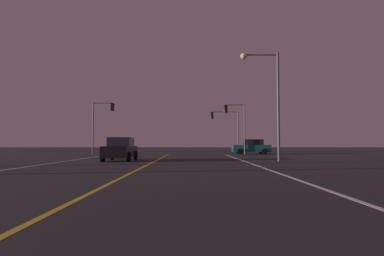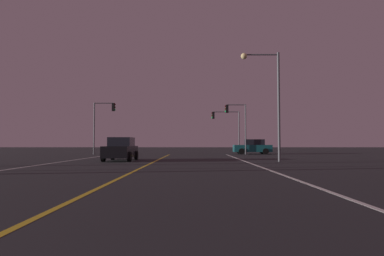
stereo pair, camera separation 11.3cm
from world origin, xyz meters
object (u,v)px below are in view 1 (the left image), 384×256
Objects in this scene: traffic_light_near_right at (236,118)px; traffic_light_near_left at (104,116)px; car_oncoming at (121,149)px; traffic_light_far_right at (225,122)px; street_lamp_right_far at (270,91)px; car_crossing_side at (252,147)px.

traffic_light_near_left reaches higher than traffic_light_near_right.
traffic_light_near_right reaches higher than car_oncoming.
traffic_light_far_right is at bearing 153.33° from car_oncoming.
street_lamp_right_far reaches higher than car_oncoming.
car_oncoming is 21.21m from traffic_light_far_right.
car_crossing_side is 0.56× the size of street_lamp_right_far.
traffic_light_near_left is (-4.85, 13.24, 3.45)m from car_oncoming.
traffic_light_near_left reaches higher than car_crossing_side.
traffic_light_near_right is at bearing 0.00° from traffic_light_near_left.
traffic_light_near_right is 0.74× the size of street_lamp_right_far.
traffic_light_far_right is (14.26, 5.50, -0.27)m from traffic_light_near_left.
traffic_light_far_right is 19.97m from street_lamp_right_far.
car_crossing_side is 0.76× the size of traffic_light_near_right.
car_crossing_side is 18.73m from car_oncoming.
traffic_light_near_right reaches higher than car_crossing_side.
traffic_light_near_left is at bearing -159.89° from car_oncoming.
street_lamp_right_far reaches higher than traffic_light_near_right.
traffic_light_near_left is 15.29m from traffic_light_far_right.
street_lamp_right_far reaches higher than car_crossing_side.
traffic_light_near_left is 21.13m from street_lamp_right_far.
street_lamp_right_far reaches higher than traffic_light_near_left.
traffic_light_near_left is at bearing -43.05° from street_lamp_right_far.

